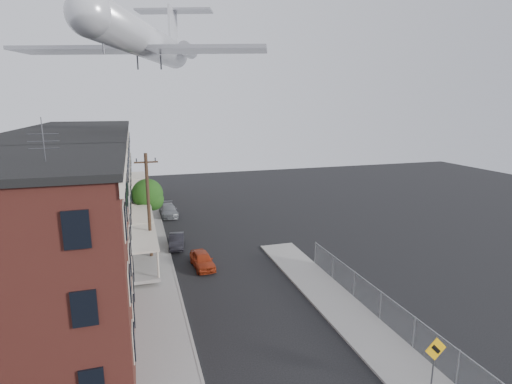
{
  "coord_description": "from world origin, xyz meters",
  "views": [
    {
      "loc": [
        -6.41,
        -13.53,
        12.66
      ],
      "look_at": [
        -0.34,
        6.29,
        8.09
      ],
      "focal_mm": 28.0,
      "sensor_mm": 36.0,
      "label": 1
    }
  ],
  "objects_px": {
    "car_near": "(202,260)",
    "car_mid": "(177,241)",
    "warning_sign": "(435,356)",
    "street_tree": "(149,196)",
    "airplane": "(147,41)",
    "utility_pole": "(149,208)",
    "car_far": "(168,210)"
  },
  "relations": [
    {
      "from": "warning_sign",
      "to": "utility_pole",
      "type": "relative_size",
      "value": 0.31
    },
    {
      "from": "warning_sign",
      "to": "car_far",
      "type": "bearing_deg",
      "value": 104.69
    },
    {
      "from": "utility_pole",
      "to": "airplane",
      "type": "relative_size",
      "value": 0.37
    },
    {
      "from": "street_tree",
      "to": "car_mid",
      "type": "xyz_separation_m",
      "value": [
        2.01,
        -6.7,
        -2.84
      ]
    },
    {
      "from": "street_tree",
      "to": "car_far",
      "type": "height_order",
      "value": "street_tree"
    },
    {
      "from": "car_near",
      "to": "car_far",
      "type": "bearing_deg",
      "value": 90.38
    },
    {
      "from": "utility_pole",
      "to": "car_far",
      "type": "bearing_deg",
      "value": 79.82
    },
    {
      "from": "street_tree",
      "to": "car_near",
      "type": "bearing_deg",
      "value": -73.74
    },
    {
      "from": "street_tree",
      "to": "car_mid",
      "type": "distance_m",
      "value": 7.56
    },
    {
      "from": "utility_pole",
      "to": "street_tree",
      "type": "xyz_separation_m",
      "value": [
        0.33,
        9.92,
        -1.22
      ]
    },
    {
      "from": "warning_sign",
      "to": "airplane",
      "type": "height_order",
      "value": "airplane"
    },
    {
      "from": "car_mid",
      "to": "utility_pole",
      "type": "bearing_deg",
      "value": -118.81
    },
    {
      "from": "warning_sign",
      "to": "car_near",
      "type": "height_order",
      "value": "warning_sign"
    },
    {
      "from": "car_near",
      "to": "car_mid",
      "type": "distance_m",
      "value": 5.4
    },
    {
      "from": "utility_pole",
      "to": "car_near",
      "type": "distance_m",
      "value": 5.89
    },
    {
      "from": "warning_sign",
      "to": "street_tree",
      "type": "distance_m",
      "value": 30.96
    },
    {
      "from": "car_mid",
      "to": "airplane",
      "type": "relative_size",
      "value": 0.15
    },
    {
      "from": "car_near",
      "to": "car_mid",
      "type": "bearing_deg",
      "value": 101.51
    },
    {
      "from": "utility_pole",
      "to": "street_tree",
      "type": "bearing_deg",
      "value": 88.11
    },
    {
      "from": "street_tree",
      "to": "car_near",
      "type": "xyz_separation_m",
      "value": [
        3.47,
        -11.91,
        -2.82
      ]
    },
    {
      "from": "car_near",
      "to": "airplane",
      "type": "height_order",
      "value": "airplane"
    },
    {
      "from": "street_tree",
      "to": "car_far",
      "type": "bearing_deg",
      "value": 62.02
    },
    {
      "from": "car_far",
      "to": "airplane",
      "type": "xyz_separation_m",
      "value": [
        -1.65,
        -7.14,
        17.4
      ]
    },
    {
      "from": "street_tree",
      "to": "airplane",
      "type": "xyz_separation_m",
      "value": [
        0.55,
        -3.0,
        14.62
      ]
    },
    {
      "from": "warning_sign",
      "to": "car_mid",
      "type": "relative_size",
      "value": 0.76
    },
    {
      "from": "car_far",
      "to": "airplane",
      "type": "height_order",
      "value": "airplane"
    },
    {
      "from": "car_far",
      "to": "car_mid",
      "type": "bearing_deg",
      "value": -92.8
    },
    {
      "from": "car_mid",
      "to": "airplane",
      "type": "distance_m",
      "value": 17.91
    },
    {
      "from": "utility_pole",
      "to": "car_mid",
      "type": "bearing_deg",
      "value": 53.96
    },
    {
      "from": "warning_sign",
      "to": "utility_pole",
      "type": "distance_m",
      "value": 22.25
    },
    {
      "from": "warning_sign",
      "to": "car_mid",
      "type": "distance_m",
      "value": 23.98
    },
    {
      "from": "street_tree",
      "to": "car_near",
      "type": "relative_size",
      "value": 1.4
    }
  ]
}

